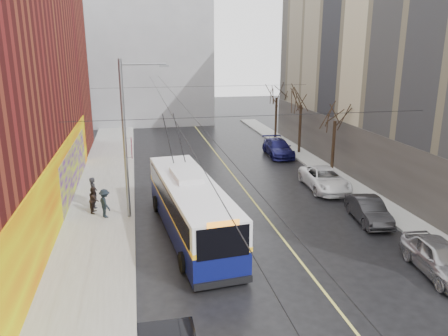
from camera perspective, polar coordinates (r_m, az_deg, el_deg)
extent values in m
plane|color=black|center=(17.98, 9.05, -16.96)|extent=(140.00, 140.00, 0.00)
cube|color=gray|center=(27.89, -15.72, -4.98)|extent=(4.00, 60.00, 0.15)
cube|color=gray|center=(31.41, 16.91, -2.75)|extent=(2.00, 60.00, 0.15)
cube|color=#BFB74C|center=(30.55, 2.59, -2.72)|extent=(0.12, 50.00, 0.01)
cube|color=#DC6704|center=(25.65, -20.69, -2.70)|extent=(0.08, 28.00, 4.00)
cube|color=#4E0599|center=(31.45, -18.95, 0.00)|extent=(0.06, 12.00, 3.20)
cube|color=#4C4742|center=(33.03, 17.05, 1.61)|extent=(0.06, 36.00, 4.00)
cube|color=gray|center=(59.10, -12.28, 14.73)|extent=(20.00, 12.00, 18.00)
cylinder|color=slate|center=(24.65, -12.83, 3.25)|extent=(0.20, 0.20, 9.00)
cube|color=#590C1D|center=(24.70, -11.98, 2.62)|extent=(0.04, 0.60, 1.10)
cylinder|color=slate|center=(24.12, -10.52, 13.20)|extent=(2.40, 0.10, 0.10)
cube|color=slate|center=(24.17, -7.84, 13.08)|extent=(0.50, 0.22, 0.12)
cylinder|color=black|center=(29.36, -7.95, 8.81)|extent=(0.02, 60.00, 0.02)
cylinder|color=black|center=(29.43, -5.99, 8.89)|extent=(0.02, 60.00, 0.02)
cylinder|color=black|center=(21.12, 4.12, 6.82)|extent=(18.00, 0.02, 0.02)
cylinder|color=black|center=(36.68, -2.68, 10.60)|extent=(18.00, 0.02, 0.02)
cylinder|color=black|center=(34.30, 14.07, 2.51)|extent=(0.24, 0.24, 4.20)
cylinder|color=black|center=(40.56, 9.88, 4.94)|extent=(0.24, 0.24, 4.48)
cylinder|color=black|center=(47.05, 6.80, 6.46)|extent=(0.24, 0.24, 4.37)
ellipsoid|color=slate|center=(24.17, -1.82, 8.62)|extent=(0.44, 0.20, 0.12)
ellipsoid|color=slate|center=(24.00, 1.59, 12.60)|extent=(0.44, 0.20, 0.12)
ellipsoid|color=slate|center=(26.58, -4.39, 8.68)|extent=(0.44, 0.20, 0.12)
cube|color=#090E47|center=(23.13, -4.33, -6.54)|extent=(3.62, 11.70, 1.44)
cube|color=silver|center=(22.66, -4.40, -3.39)|extent=(3.62, 11.70, 1.25)
cube|color=yellow|center=(22.87, -4.37, -4.87)|extent=(3.66, 11.74, 0.21)
cube|color=black|center=(17.54, -0.10, -9.74)|extent=(2.20, 0.26, 1.34)
cube|color=black|center=(28.10, -7.03, 0.02)|extent=(2.20, 0.26, 1.15)
cube|color=black|center=(22.46, -7.55, -3.91)|extent=(1.08, 10.50, 0.96)
cube|color=black|center=(22.98, -1.32, -3.32)|extent=(1.08, 10.50, 0.96)
cube|color=silver|center=(23.32, -4.97, -0.87)|extent=(1.62, 3.00, 0.29)
cube|color=black|center=(18.34, -0.06, -14.80)|extent=(2.49, 0.36, 0.29)
cylinder|color=black|center=(19.67, -5.35, -12.14)|extent=(0.38, 0.98, 0.96)
cylinder|color=black|center=(20.25, 1.70, -11.22)|extent=(0.38, 0.98, 0.96)
cylinder|color=black|center=(26.60, -8.81, -4.65)|extent=(0.38, 0.98, 0.96)
cylinder|color=black|center=(27.04, -3.57, -4.15)|extent=(0.38, 0.98, 0.96)
cylinder|color=black|center=(26.12, -7.35, 4.01)|extent=(0.39, 3.32, 2.36)
cylinder|color=black|center=(26.24, -5.90, 4.11)|extent=(0.39, 3.32, 2.36)
imported|color=#9B9A9E|center=(21.51, 26.35, -10.46)|extent=(2.25, 4.61, 1.52)
imported|color=black|center=(26.10, 18.35, -5.24)|extent=(1.95, 4.26, 1.35)
imported|color=white|center=(31.06, 13.03, -1.40)|extent=(2.78, 5.43, 1.47)
imported|color=#181752|center=(39.77, 7.08, 2.64)|extent=(2.33, 5.19, 1.48)
imported|color=#9B9A9F|center=(32.72, -7.12, -0.31)|extent=(1.76, 4.11, 1.38)
imported|color=black|center=(27.50, -16.67, -3.09)|extent=(0.67, 0.81, 1.91)
imported|color=black|center=(26.76, -16.59, -3.98)|extent=(0.71, 0.85, 1.56)
imported|color=black|center=(25.83, -15.29, -4.47)|extent=(1.02, 1.24, 1.67)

